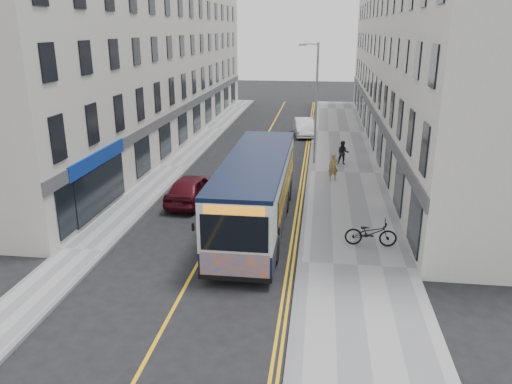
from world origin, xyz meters
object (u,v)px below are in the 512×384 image
(streetlamp, at_px, (315,100))
(pedestrian_near, at_px, (333,167))
(bicycle, at_px, (371,233))
(car_white, at_px, (304,127))
(car_maroon, at_px, (192,188))
(city_bus, at_px, (256,190))
(pedestrian_far, at_px, (343,153))

(streetlamp, xyz_separation_m, pedestrian_near, (1.29, -3.86, -3.45))
(bicycle, distance_m, car_white, 23.14)
(car_maroon, bearing_deg, pedestrian_near, -142.03)
(car_maroon, bearing_deg, city_bus, 146.38)
(city_bus, distance_m, pedestrian_near, 8.70)
(pedestrian_near, xyz_separation_m, pedestrian_far, (0.70, 3.69, -0.01))
(streetlamp, relative_size, bicycle, 3.71)
(pedestrian_far, relative_size, car_white, 0.36)
(pedestrian_near, relative_size, pedestrian_far, 1.01)
(bicycle, distance_m, car_maroon, 10.05)
(bicycle, xyz_separation_m, pedestrian_far, (-0.72, 13.13, 0.24))
(bicycle, bearing_deg, pedestrian_far, 3.60)
(streetlamp, relative_size, pedestrian_far, 4.97)
(city_bus, relative_size, car_white, 2.62)
(bicycle, relative_size, pedestrian_far, 1.34)
(city_bus, xyz_separation_m, car_maroon, (-3.81, 3.10, -1.07))
(pedestrian_far, xyz_separation_m, car_maroon, (-8.16, -8.44, -0.14))
(city_bus, xyz_separation_m, pedestrian_far, (4.34, 11.54, -0.93))
(streetlamp, xyz_separation_m, car_maroon, (-6.17, -8.60, -3.60))
(streetlamp, distance_m, car_maroon, 11.18)
(car_maroon, bearing_deg, streetlamp, -120.13)
(city_bus, bearing_deg, pedestrian_near, 65.07)
(bicycle, distance_m, pedestrian_near, 9.55)
(streetlamp, relative_size, car_white, 1.79)
(pedestrian_far, distance_m, car_white, 10.15)
(city_bus, relative_size, pedestrian_far, 7.26)
(streetlamp, distance_m, city_bus, 12.21)
(streetlamp, relative_size, city_bus, 0.69)
(city_bus, xyz_separation_m, car_white, (1.39, 21.25, -1.12))
(bicycle, relative_size, pedestrian_near, 1.33)
(pedestrian_near, height_order, pedestrian_far, pedestrian_near)
(pedestrian_near, xyz_separation_m, car_white, (-2.26, 13.40, -0.19))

